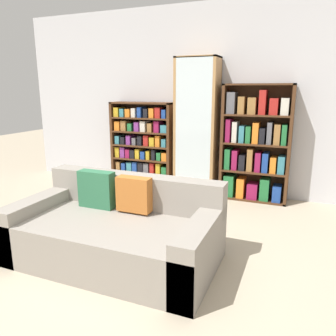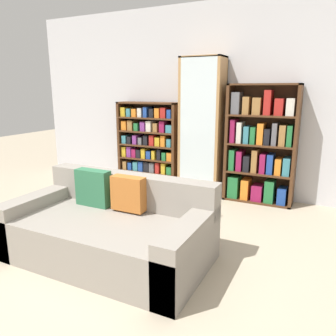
{
  "view_description": "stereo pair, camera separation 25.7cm",
  "coord_description": "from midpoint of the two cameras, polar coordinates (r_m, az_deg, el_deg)",
  "views": [
    {
      "loc": [
        1.34,
        -1.92,
        1.52
      ],
      "look_at": [
        -0.05,
        1.5,
        0.63
      ],
      "focal_mm": 35.0,
      "sensor_mm": 36.0,
      "label": 1
    },
    {
      "loc": [
        1.58,
        -1.82,
        1.52
      ],
      "look_at": [
        -0.05,
        1.5,
        0.63
      ],
      "focal_mm": 35.0,
      "sensor_mm": 36.0,
      "label": 2
    }
  ],
  "objects": [
    {
      "name": "ground_plane",
      "position": [
        2.82,
        -14.12,
        -19.51
      ],
      "size": [
        16.0,
        16.0,
        0.0
      ],
      "primitive_type": "plane",
      "color": "tan"
    },
    {
      "name": "couch",
      "position": [
        3.08,
        -11.38,
        -10.83
      ],
      "size": [
        1.82,
        0.98,
        0.75
      ],
      "color": "gray",
      "rests_on": "ground"
    },
    {
      "name": "wine_bottle",
      "position": [
        3.96,
        4.58,
        -6.6
      ],
      "size": [
        0.07,
        0.07,
        0.38
      ],
      "color": "#143819",
      "rests_on": "ground"
    },
    {
      "name": "display_cabinet",
      "position": [
        4.75,
        3.52,
        7.05
      ],
      "size": [
        0.59,
        0.36,
        1.95
      ],
      "color": "#AD7F4C",
      "rests_on": "ground"
    },
    {
      "name": "bookshelf_left",
      "position": [
        5.16,
        -5.76,
        3.75
      ],
      "size": [
        1.0,
        0.32,
        1.32
      ],
      "color": "#4C2D19",
      "rests_on": "ground"
    },
    {
      "name": "bookshelf_right",
      "position": [
        4.61,
        13.35,
        3.65
      ],
      "size": [
        0.92,
        0.32,
        1.59
      ],
      "color": "#4C2D19",
      "rests_on": "ground"
    },
    {
      "name": "wall_back",
      "position": [
        4.92,
        5.0,
        11.57
      ],
      "size": [
        6.15,
        0.06,
        2.7
      ],
      "color": "silver",
      "rests_on": "ground"
    }
  ]
}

